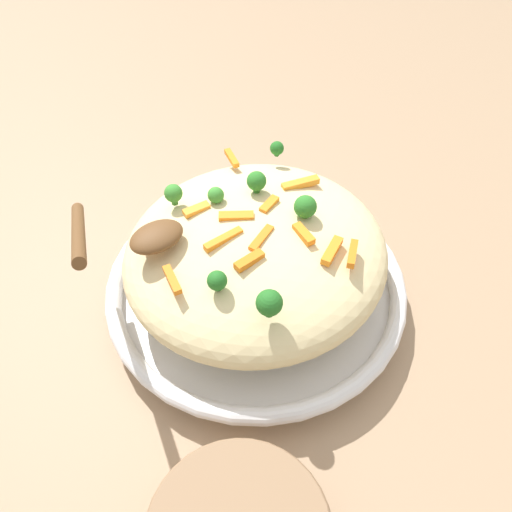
{
  "coord_description": "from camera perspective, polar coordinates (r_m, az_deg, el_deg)",
  "views": [
    {
      "loc": [
        0.23,
        0.3,
        0.51
      ],
      "look_at": [
        0.0,
        0.0,
        0.08
      ],
      "focal_mm": 36.37,
      "sensor_mm": 36.0,
      "label": 1
    }
  ],
  "objects": [
    {
      "name": "broccoli_floret_2",
      "position": [
        0.45,
        1.47,
        -5.21
      ],
      "size": [
        0.02,
        0.02,
        0.03
      ],
      "color": "#205B1C",
      "rests_on": "pasta_mound"
    },
    {
      "name": "broccoli_floret_6",
      "position": [
        0.48,
        -4.3,
        -2.73
      ],
      "size": [
        0.02,
        0.02,
        0.02
      ],
      "color": "#205B1C",
      "rests_on": "pasta_mound"
    },
    {
      "name": "carrot_piece_11",
      "position": [
        0.5,
        -0.74,
        -0.49
      ],
      "size": [
        0.03,
        0.01,
        0.01
      ],
      "primitive_type": "cube",
      "rotation": [
        0.0,
        0.0,
        3.17
      ],
      "color": "orange",
      "rests_on": "pasta_mound"
    },
    {
      "name": "carrot_piece_2",
      "position": [
        0.52,
        8.36,
        0.58
      ],
      "size": [
        0.04,
        0.02,
        0.01
      ],
      "primitive_type": "cube",
      "rotation": [
        0.0,
        0.0,
        0.45
      ],
      "color": "orange",
      "rests_on": "pasta_mound"
    },
    {
      "name": "carrot_piece_10",
      "position": [
        0.52,
        5.26,
        2.44
      ],
      "size": [
        0.01,
        0.03,
        0.01
      ],
      "primitive_type": "cube",
      "rotation": [
        0.0,
        0.0,
        1.45
      ],
      "color": "orange",
      "rests_on": "pasta_mound"
    },
    {
      "name": "broccoli_floret_3",
      "position": [
        0.62,
        2.32,
        11.74
      ],
      "size": [
        0.02,
        0.02,
        0.02
      ],
      "color": "#205B1C",
      "rests_on": "pasta_mound"
    },
    {
      "name": "broccoli_floret_4",
      "position": [
        0.54,
        5.44,
        5.39
      ],
      "size": [
        0.02,
        0.02,
        0.03
      ],
      "color": "#296820",
      "rests_on": "pasta_mound"
    },
    {
      "name": "carrot_piece_3",
      "position": [
        0.58,
        4.91,
        7.95
      ],
      "size": [
        0.04,
        0.02,
        0.01
      ],
      "primitive_type": "cube",
      "rotation": [
        0.0,
        0.0,
        2.86
      ],
      "color": "orange",
      "rests_on": "pasta_mound"
    },
    {
      "name": "pasta_mound",
      "position": [
        0.57,
        -0.0,
        0.36
      ],
      "size": [
        0.29,
        0.28,
        0.1
      ],
      "primitive_type": "ellipsoid",
      "color": "beige",
      "rests_on": "serving_bowl"
    },
    {
      "name": "carrot_piece_5",
      "position": [
        0.49,
        -9.2,
        -2.57
      ],
      "size": [
        0.01,
        0.04,
        0.01
      ],
      "primitive_type": "cube",
      "rotation": [
        0.0,
        0.0,
        1.37
      ],
      "color": "orange",
      "rests_on": "pasta_mound"
    },
    {
      "name": "carrot_piece_1",
      "position": [
        0.53,
        -11.23,
        1.75
      ],
      "size": [
        0.02,
        0.02,
        0.01
      ],
      "primitive_type": "cube",
      "rotation": [
        0.0,
        0.0,
        5.55
      ],
      "color": "orange",
      "rests_on": "pasta_mound"
    },
    {
      "name": "carrot_piece_7",
      "position": [
        0.52,
        -3.6,
        1.84
      ],
      "size": [
        0.04,
        0.01,
        0.01
      ],
      "primitive_type": "cube",
      "rotation": [
        0.0,
        0.0,
        3.14
      ],
      "color": "orange",
      "rests_on": "pasta_mound"
    },
    {
      "name": "carrot_piece_4",
      "position": [
        0.52,
        10.56,
        0.25
      ],
      "size": [
        0.03,
        0.03,
        0.01
      ],
      "primitive_type": "cube",
      "rotation": [
        0.0,
        0.0,
        3.82
      ],
      "color": "orange",
      "rests_on": "pasta_mound"
    },
    {
      "name": "broccoli_floret_5",
      "position": [
        0.56,
        -4.45,
        6.68
      ],
      "size": [
        0.02,
        0.02,
        0.02
      ],
      "color": "#377928",
      "rests_on": "pasta_mound"
    },
    {
      "name": "broccoli_floret_0",
      "position": [
        0.56,
        -9.07,
        6.8
      ],
      "size": [
        0.02,
        0.02,
        0.02
      ],
      "color": "#377928",
      "rests_on": "pasta_mound"
    },
    {
      "name": "carrot_piece_8",
      "position": [
        0.55,
        1.46,
        5.65
      ],
      "size": [
        0.03,
        0.02,
        0.01
      ],
      "primitive_type": "cube",
      "rotation": [
        0.0,
        0.0,
        0.34
      ],
      "color": "orange",
      "rests_on": "pasta_mound"
    },
    {
      "name": "carrot_piece_0",
      "position": [
        0.54,
        -2.19,
        4.36
      ],
      "size": [
        0.04,
        0.03,
        0.01
      ],
      "primitive_type": "cube",
      "rotation": [
        0.0,
        0.0,
        5.67
      ],
      "color": "orange",
      "rests_on": "pasta_mound"
    },
    {
      "name": "serving_spoon",
      "position": [
        0.51,
        -13.61,
        2.24
      ],
      "size": [
        0.12,
        0.14,
        0.07
      ],
      "color": "brown",
      "rests_on": "pasta_mound"
    },
    {
      "name": "carrot_piece_12",
      "position": [
        0.62,
        -2.69,
        10.72
      ],
      "size": [
        0.02,
        0.03,
        0.01
      ],
      "primitive_type": "cube",
      "rotation": [
        0.0,
        0.0,
        4.45
      ],
      "color": "orange",
      "rests_on": "pasta_mound"
    },
    {
      "name": "ground_plane",
      "position": [
        0.63,
        -0.0,
        -4.8
      ],
      "size": [
        2.4,
        2.4,
        0.0
      ],
      "primitive_type": "plane",
      "color": "#9E7F60"
    },
    {
      "name": "carrot_piece_9",
      "position": [
        0.55,
        -6.56,
        5.12
      ],
      "size": [
        0.03,
        0.01,
        0.01
      ],
      "primitive_type": "cube",
      "rotation": [
        0.0,
        0.0,
        3.04
      ],
      "color": "orange",
      "rests_on": "pasta_mound"
    },
    {
      "name": "broccoli_floret_1",
      "position": [
        0.56,
        0.06,
        8.21
      ],
      "size": [
        0.02,
        0.02,
        0.03
      ],
      "color": "#296820",
      "rests_on": "pasta_mound"
    },
    {
      "name": "carrot_piece_6",
      "position": [
        0.52,
        0.59,
        1.95
      ],
      "size": [
        0.04,
        0.02,
        0.01
      ],
      "primitive_type": "cube",
      "rotation": [
        0.0,
        0.0,
        0.39
      ],
      "color": "orange",
      "rests_on": "pasta_mound"
    },
    {
      "name": "serving_bowl",
      "position": [
        0.61,
        -0.0,
        -3.51
      ],
      "size": [
        0.35,
        0.35,
        0.04
      ],
      "color": "silver",
      "rests_on": "ground_plane"
    }
  ]
}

